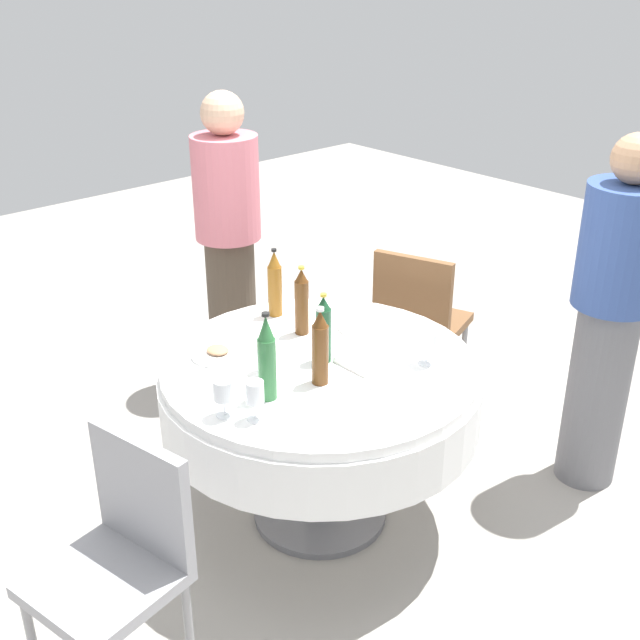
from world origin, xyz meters
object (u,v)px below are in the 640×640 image
bottle_green_east (267,359)px  bottle_brown_rear (302,302)px  wine_glass_mid (264,350)px  chair_mid (122,551)px  bottle_brown_outer (320,348)px  wine_glass_rear (224,390)px  plate_west (218,353)px  wine_glass_outer (427,341)px  person_east (229,238)px  plate_near (362,327)px  person_south (610,313)px  wine_glass_north (255,393)px  bottle_amber_far (275,285)px  chair_north (418,316)px  dining_table (320,396)px  bottle_dark_green_south (323,330)px

bottle_green_east → bottle_brown_rear: 0.53m
wine_glass_mid → chair_mid: bearing=109.3°
bottle_brown_outer → wine_glass_mid: size_ratio=2.30×
wine_glass_rear → plate_west: bearing=-32.3°
wine_glass_outer → plate_west: size_ratio=0.66×
bottle_green_east → person_east: size_ratio=0.21×
bottle_brown_outer → plate_near: bearing=-63.1°
bottle_green_east → person_south: size_ratio=0.21×
wine_glass_north → person_east: size_ratio=0.09×
bottle_brown_rear → plate_near: size_ratio=1.45×
person_east → wine_glass_rear: bearing=-106.1°
bottle_amber_far → plate_west: bottle_amber_far is taller
chair_north → dining_table: bearing=-90.0°
wine_glass_outer → wine_glass_mid: size_ratio=1.03×
bottle_brown_rear → plate_west: 0.41m
person_south → chair_north: bearing=-143.5°
wine_glass_mid → bottle_green_east: bearing=144.6°
wine_glass_rear → plate_near: bearing=-78.3°
bottle_brown_rear → wine_glass_mid: bearing=116.1°
chair_north → bottle_brown_outer: bearing=-86.2°
bottle_dark_green_south → bottle_green_east: bottle_green_east is taller
wine_glass_mid → person_south: bearing=-117.7°
dining_table → plate_west: bearing=40.5°
bottle_brown_outer → wine_glass_north: bearing=97.1°
bottle_brown_outer → plate_west: (0.43, 0.16, -0.13)m
bottle_amber_far → bottle_brown_outer: bottle_amber_far is taller
plate_west → person_south: size_ratio=0.13×
person_east → chair_mid: person_east is taller
bottle_amber_far → wine_glass_mid: size_ratio=2.31×
bottle_dark_green_south → bottle_amber_far: 0.47m
bottle_green_east → person_south: bearing=-110.4°
person_south → chair_north: size_ratio=1.80×
dining_table → wine_glass_outer: wine_glass_outer is taller
bottle_dark_green_south → chair_mid: 1.09m
plate_west → chair_mid: bearing=124.4°
bottle_amber_far → wine_glass_rear: bottle_amber_far is taller
wine_glass_outer → wine_glass_north: size_ratio=0.93×
wine_glass_mid → person_south: size_ratio=0.08×
bottle_brown_outer → wine_glass_outer: bottle_brown_outer is taller
bottle_dark_green_south → plate_west: 0.43m
wine_glass_north → bottle_amber_far: bearing=-43.7°
wine_glass_north → chair_mid: 0.65m
wine_glass_rear → wine_glass_outer: bearing=-105.1°
dining_table → wine_glass_north: (-0.16, 0.44, 0.25)m
wine_glass_rear → person_south: size_ratio=0.09×
dining_table → wine_glass_rear: size_ratio=8.92×
bottle_dark_green_south → person_east: bearing=-19.9°
bottle_amber_far → wine_glass_mid: 0.51m
wine_glass_rear → bottle_brown_rear: bearing=-63.4°
wine_glass_rear → wine_glass_outer: (-0.21, -0.80, -0.00)m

